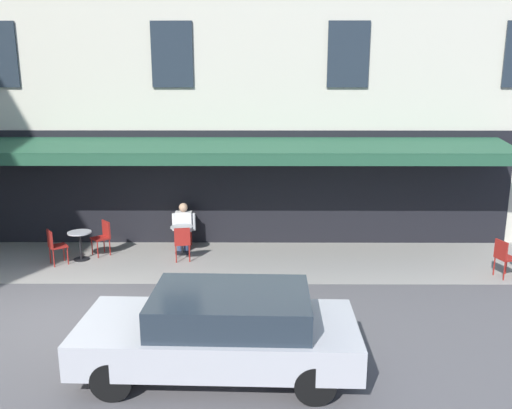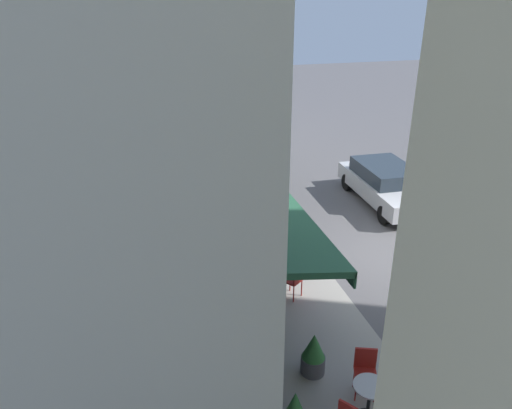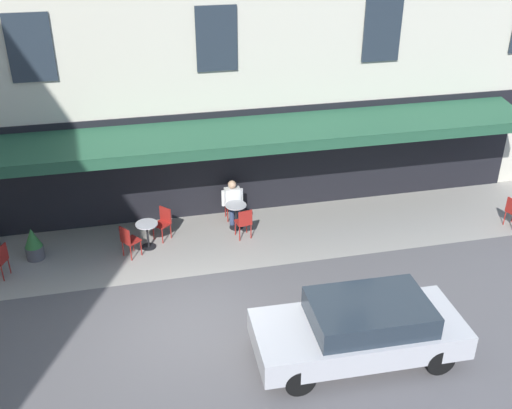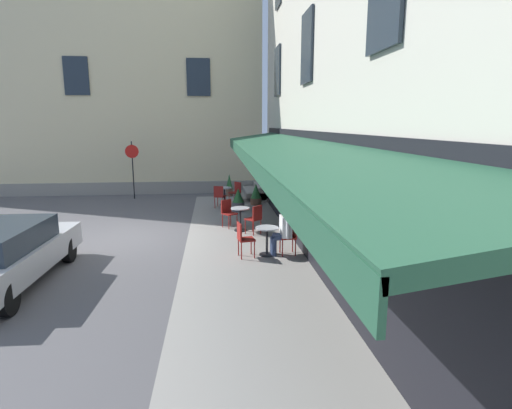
{
  "view_description": "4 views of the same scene",
  "coord_description": "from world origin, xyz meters",
  "px_view_note": "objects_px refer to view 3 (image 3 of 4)",
  "views": [
    {
      "loc": [
        -3.97,
        9.15,
        4.43
      ],
      "look_at": [
        -3.9,
        -3.12,
        1.55
      ],
      "focal_mm": 36.03,
      "sensor_mm": 36.0,
      "label": 1
    },
    {
      "loc": [
        10.33,
        -6.53,
        6.85
      ],
      "look_at": [
        -2.56,
        -3.02,
        0.85
      ],
      "focal_mm": 34.11,
      "sensor_mm": 36.0,
      "label": 2
    },
    {
      "loc": [
        0.82,
        10.64,
        8.61
      ],
      "look_at": [
        -2.28,
        -2.97,
        1.23
      ],
      "focal_mm": 41.56,
      "sensor_mm": 36.0,
      "label": 3
    },
    {
      "loc": [
        -11.99,
        -2.64,
        3.37
      ],
      "look_at": [
        -2.76,
        -3.59,
        1.52
      ],
      "focal_mm": 28.57,
      "sensor_mm": 36.0,
      "label": 4
    }
  ],
  "objects_px": {
    "seated_companion_in_white": "(233,200)",
    "cafe_table_far_end": "(236,213)",
    "potted_plant_mid_terrace": "(33,244)",
    "cafe_chair_red_corner_left": "(244,221)",
    "cafe_chair_red_by_window": "(231,201)",
    "cafe_table_mid_terrace": "(147,232)",
    "cafe_chair_red_back_row": "(163,221)",
    "parked_car_silver": "(361,328)",
    "cafe_chair_red_corner_right": "(0,259)",
    "cafe_chair_red_near_door": "(128,239)"
  },
  "relations": [
    {
      "from": "cafe_table_far_end",
      "to": "potted_plant_mid_terrace",
      "type": "distance_m",
      "value": 5.51
    },
    {
      "from": "cafe_chair_red_back_row",
      "to": "cafe_table_far_end",
      "type": "xyz_separation_m",
      "value": [
        -2.08,
        -0.1,
        -0.06
      ]
    },
    {
      "from": "seated_companion_in_white",
      "to": "parked_car_silver",
      "type": "xyz_separation_m",
      "value": [
        -1.49,
        6.21,
        0.02
      ]
    },
    {
      "from": "cafe_table_mid_terrace",
      "to": "cafe_chair_red_corner_right",
      "type": "bearing_deg",
      "value": 9.5
    },
    {
      "from": "cafe_chair_red_back_row",
      "to": "potted_plant_mid_terrace",
      "type": "bearing_deg",
      "value": 5.19
    },
    {
      "from": "cafe_chair_red_corner_left",
      "to": "cafe_chair_red_by_window",
      "type": "relative_size",
      "value": 1.0
    },
    {
      "from": "parked_car_silver",
      "to": "cafe_chair_red_back_row",
      "type": "bearing_deg",
      "value": -58.04
    },
    {
      "from": "seated_companion_in_white",
      "to": "parked_car_silver",
      "type": "bearing_deg",
      "value": 103.46
    },
    {
      "from": "cafe_chair_red_corner_right",
      "to": "cafe_chair_red_by_window",
      "type": "height_order",
      "value": "same"
    },
    {
      "from": "parked_car_silver",
      "to": "potted_plant_mid_terrace",
      "type": "bearing_deg",
      "value": -37.65
    },
    {
      "from": "cafe_chair_red_corner_right",
      "to": "cafe_chair_red_near_door",
      "type": "distance_m",
      "value": 3.15
    },
    {
      "from": "cafe_table_far_end",
      "to": "cafe_chair_red_corner_left",
      "type": "height_order",
      "value": "cafe_chair_red_corner_left"
    },
    {
      "from": "cafe_chair_red_corner_right",
      "to": "cafe_chair_red_near_door",
      "type": "relative_size",
      "value": 1.0
    },
    {
      "from": "cafe_chair_red_corner_left",
      "to": "cafe_chair_red_by_window",
      "type": "bearing_deg",
      "value": -84.57
    },
    {
      "from": "cafe_table_mid_terrace",
      "to": "parked_car_silver",
      "type": "height_order",
      "value": "parked_car_silver"
    },
    {
      "from": "potted_plant_mid_terrace",
      "to": "cafe_chair_red_corner_left",
      "type": "bearing_deg",
      "value": 177.83
    },
    {
      "from": "cafe_chair_red_by_window",
      "to": "cafe_chair_red_corner_left",
      "type": "bearing_deg",
      "value": 95.43
    },
    {
      "from": "cafe_table_mid_terrace",
      "to": "cafe_chair_red_back_row",
      "type": "distance_m",
      "value": 0.63
    },
    {
      "from": "cafe_table_far_end",
      "to": "seated_companion_in_white",
      "type": "relative_size",
      "value": 0.59
    },
    {
      "from": "cafe_table_mid_terrace",
      "to": "seated_companion_in_white",
      "type": "relative_size",
      "value": 0.59
    },
    {
      "from": "cafe_chair_red_corner_left",
      "to": "cafe_chair_red_back_row",
      "type": "bearing_deg",
      "value": -13.5
    },
    {
      "from": "cafe_chair_red_back_row",
      "to": "cafe_table_far_end",
      "type": "distance_m",
      "value": 2.08
    },
    {
      "from": "potted_plant_mid_terrace",
      "to": "cafe_table_far_end",
      "type": "bearing_deg",
      "value": -175.72
    },
    {
      "from": "parked_car_silver",
      "to": "cafe_table_mid_terrace",
      "type": "bearing_deg",
      "value": -52.65
    },
    {
      "from": "cafe_table_mid_terrace",
      "to": "cafe_chair_red_back_row",
      "type": "xyz_separation_m",
      "value": [
        -0.47,
        -0.42,
        0.06
      ]
    },
    {
      "from": "cafe_table_mid_terrace",
      "to": "cafe_chair_red_near_door",
      "type": "distance_m",
      "value": 0.63
    },
    {
      "from": "cafe_chair_red_corner_left",
      "to": "parked_car_silver",
      "type": "xyz_separation_m",
      "value": [
        -1.37,
        5.17,
        0.16
      ]
    },
    {
      "from": "seated_companion_in_white",
      "to": "potted_plant_mid_terrace",
      "type": "bearing_deg",
      "value": 8.59
    },
    {
      "from": "cafe_chair_red_back_row",
      "to": "seated_companion_in_white",
      "type": "relative_size",
      "value": 0.71
    },
    {
      "from": "cafe_chair_red_by_window",
      "to": "cafe_table_mid_terrace",
      "type": "bearing_deg",
      "value": 24.55
    },
    {
      "from": "cafe_chair_red_corner_left",
      "to": "potted_plant_mid_terrace",
      "type": "distance_m",
      "value": 5.61
    },
    {
      "from": "cafe_chair_red_back_row",
      "to": "seated_companion_in_white",
      "type": "bearing_deg",
      "value": -165.91
    },
    {
      "from": "cafe_chair_red_near_door",
      "to": "seated_companion_in_white",
      "type": "relative_size",
      "value": 0.71
    },
    {
      "from": "cafe_chair_red_corner_left",
      "to": "cafe_chair_red_corner_right",
      "type": "bearing_deg",
      "value": 4.64
    },
    {
      "from": "cafe_chair_red_corner_right",
      "to": "seated_companion_in_white",
      "type": "bearing_deg",
      "value": -165.92
    },
    {
      "from": "cafe_chair_red_by_window",
      "to": "seated_companion_in_white",
      "type": "bearing_deg",
      "value": 91.42
    },
    {
      "from": "cafe_chair_red_near_door",
      "to": "parked_car_silver",
      "type": "height_order",
      "value": "parked_car_silver"
    },
    {
      "from": "cafe_chair_red_corner_right",
      "to": "seated_companion_in_white",
      "type": "xyz_separation_m",
      "value": [
        -6.19,
        -1.55,
        0.14
      ]
    },
    {
      "from": "cafe_chair_red_corner_right",
      "to": "parked_car_silver",
      "type": "xyz_separation_m",
      "value": [
        -7.68,
        4.66,
        0.16
      ]
    },
    {
      "from": "cafe_chair_red_corner_right",
      "to": "parked_car_silver",
      "type": "bearing_deg",
      "value": 148.76
    },
    {
      "from": "seated_companion_in_white",
      "to": "cafe_table_far_end",
      "type": "bearing_deg",
      "value": 91.42
    },
    {
      "from": "potted_plant_mid_terrace",
      "to": "cafe_table_mid_terrace",
      "type": "bearing_deg",
      "value": 177.83
    },
    {
      "from": "cafe_chair_red_back_row",
      "to": "parked_car_silver",
      "type": "relative_size",
      "value": 0.21
    },
    {
      "from": "cafe_chair_red_corner_right",
      "to": "parked_car_silver",
      "type": "distance_m",
      "value": 8.98
    },
    {
      "from": "cafe_chair_red_corner_left",
      "to": "parked_car_silver",
      "type": "bearing_deg",
      "value": 104.87
    },
    {
      "from": "cafe_table_mid_terrace",
      "to": "cafe_chair_red_by_window",
      "type": "height_order",
      "value": "cafe_chair_red_by_window"
    },
    {
      "from": "cafe_chair_red_back_row",
      "to": "cafe_chair_red_by_window",
      "type": "height_order",
      "value": "same"
    },
    {
      "from": "cafe_table_mid_terrace",
      "to": "cafe_table_far_end",
      "type": "relative_size",
      "value": 1.0
    },
    {
      "from": "potted_plant_mid_terrace",
      "to": "cafe_chair_red_near_door",
      "type": "bearing_deg",
      "value": 168.79
    },
    {
      "from": "seated_companion_in_white",
      "to": "parked_car_silver",
      "type": "height_order",
      "value": "parked_car_silver"
    }
  ]
}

